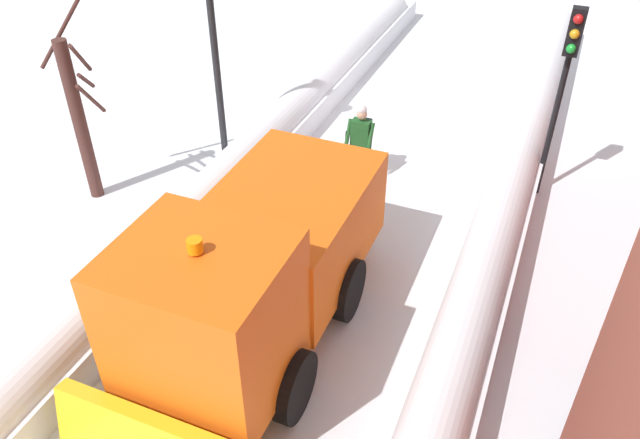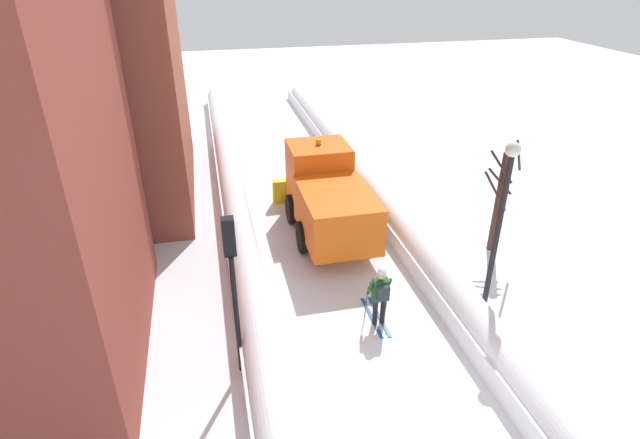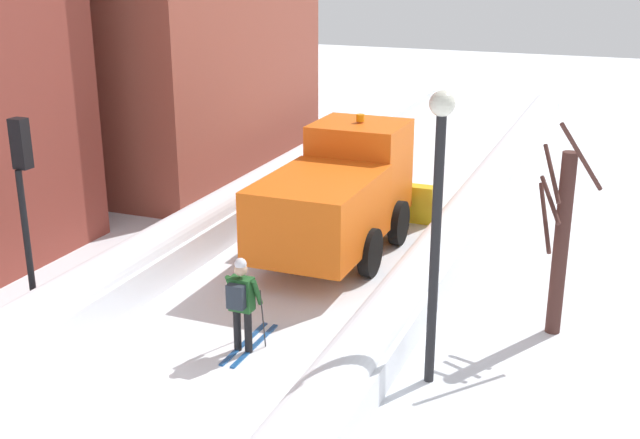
{
  "view_description": "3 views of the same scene",
  "coord_description": "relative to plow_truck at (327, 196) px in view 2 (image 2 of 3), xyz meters",
  "views": [
    {
      "loc": [
        -3.37,
        14.76,
        7.86
      ],
      "look_at": [
        -0.07,
        6.81,
        1.49
      ],
      "focal_mm": 35.41,
      "sensor_mm": 36.0,
      "label": 1
    },
    {
      "loc": [
        -3.55,
        -7.28,
        9.04
      ],
      "look_at": [
        -0.25,
        7.0,
        1.31
      ],
      "focal_mm": 28.2,
      "sensor_mm": 36.0,
      "label": 2
    },
    {
      "loc": [
        6.65,
        -8.45,
        6.9
      ],
      "look_at": [
        0.61,
        6.51,
        1.46
      ],
      "focal_mm": 44.86,
      "sensor_mm": 36.0,
      "label": 3
    }
  ],
  "objects": [
    {
      "name": "ground_plane",
      "position": [
        -0.35,
        1.58,
        -1.48
      ],
      "size": [
        80.0,
        80.0,
        0.0
      ],
      "primitive_type": "plane",
      "color": "white"
    },
    {
      "name": "snowbank_left",
      "position": [
        -3.16,
        1.58,
        -0.92
      ],
      "size": [
        1.1,
        36.0,
        1.21
      ],
      "color": "white",
      "rests_on": "ground"
    },
    {
      "name": "snowbank_right",
      "position": [
        2.47,
        1.58,
        -1.01
      ],
      "size": [
        1.1,
        36.0,
        1.07
      ],
      "color": "white",
      "rests_on": "ground"
    },
    {
      "name": "building_brick_mid",
      "position": [
        -9.09,
        5.43,
        5.42
      ],
      "size": [
        8.8,
        9.91,
        13.79
      ],
      "color": "brown",
      "rests_on": "ground"
    },
    {
      "name": "plow_truck",
      "position": [
        0.0,
        0.0,
        0.0
      ],
      "size": [
        3.2,
        5.98,
        3.12
      ],
      "color": "orange",
      "rests_on": "ground"
    },
    {
      "name": "skier",
      "position": [
        0.15,
        -5.36,
        -0.48
      ],
      "size": [
        0.62,
        1.8,
        1.81
      ],
      "color": "black",
      "rests_on": "ground"
    },
    {
      "name": "traffic_light_pole",
      "position": [
        -3.7,
        -6.17,
        1.44
      ],
      "size": [
        0.28,
        0.42,
        4.14
      ],
      "color": "black",
      "rests_on": "ground"
    },
    {
      "name": "street_lamp",
      "position": [
        3.54,
        -5.11,
        1.66
      ],
      "size": [
        0.4,
        0.4,
        4.91
      ],
      "color": "black",
      "rests_on": "ground"
    },
    {
      "name": "bare_tree_near",
      "position": [
        5.25,
        -2.47,
        0.41
      ],
      "size": [
        1.14,
        0.98,
        4.16
      ],
      "color": "#462823",
      "rests_on": "ground"
    }
  ]
}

